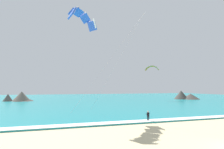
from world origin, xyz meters
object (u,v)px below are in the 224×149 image
at_px(kite_primary, 81,16).
at_px(kite_distant, 152,68).
at_px(surfboard, 148,122).
at_px(kitesurfer, 148,116).

bearing_deg(kite_primary, kite_distant, 45.30).
bearing_deg(surfboard, kitesurfer, 80.45).
bearing_deg(kite_distant, kitesurfer, -120.38).
height_order(kitesurfer, kite_distant, kite_distant).
xyz_separation_m(kitesurfer, kite_distant, (24.40, 41.63, 12.33)).
relative_size(surfboard, kite_distant, 0.30).
relative_size(kitesurfer, kite_distant, 0.34).
height_order(surfboard, kite_distant, kite_distant).
distance_m(kitesurfer, kite_primary, 20.98).
height_order(surfboard, kitesurfer, kitesurfer).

